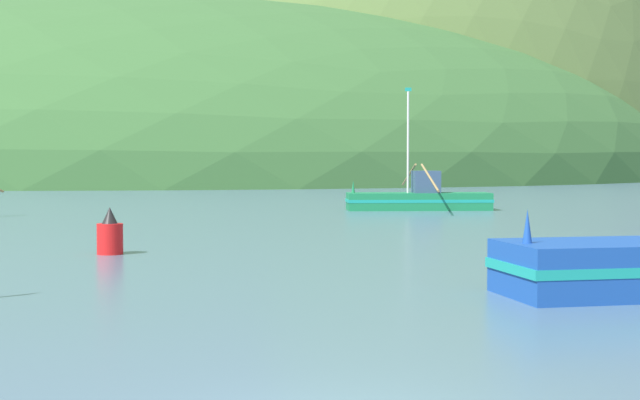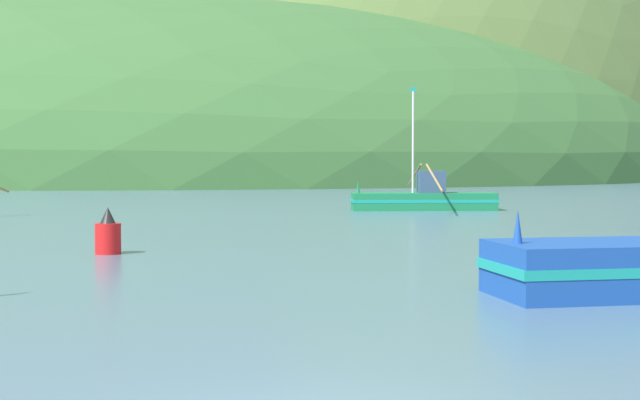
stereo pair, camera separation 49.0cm
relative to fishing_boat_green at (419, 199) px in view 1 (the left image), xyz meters
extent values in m
ellipsoid|color=#386633|center=(-13.71, 102.97, -0.65)|extent=(166.11, 132.89, 54.01)
ellipsoid|color=#2D562D|center=(43.79, 170.27, -0.65)|extent=(156.24, 124.99, 79.92)
ellipsoid|color=#516B38|center=(36.31, 99.77, -0.65)|extent=(84.19, 67.35, 106.94)
cube|color=#197A47|center=(-0.04, 0.01, -0.16)|extent=(8.24, 3.14, 0.98)
cube|color=teal|center=(-0.04, 0.01, -0.11)|extent=(8.32, 3.17, 0.18)
cone|color=#197A47|center=(-3.71, 0.46, 0.68)|extent=(0.22, 0.22, 0.70)
cube|color=#334C6B|center=(0.37, -0.05, 0.95)|extent=(1.63, 1.70, 1.24)
cylinder|color=silver|center=(-0.65, 0.08, 3.17)|extent=(0.12, 0.12, 5.68)
cube|color=teal|center=(-0.65, 0.08, 6.13)|extent=(0.36, 0.07, 0.20)
cylinder|color=#997F4C|center=(-0.49, -3.60, 1.27)|extent=(0.75, 5.10, 1.41)
cylinder|color=#997F4C|center=(0.40, 3.61, 1.27)|extent=(0.75, 5.10, 1.41)
cone|color=#19479E|center=(-7.34, -33.12, 0.84)|extent=(0.21, 0.21, 0.70)
cylinder|color=red|center=(-16.18, -22.31, -0.18)|extent=(0.78, 0.78, 0.93)
cone|color=black|center=(-16.18, -22.31, 0.53)|extent=(0.47, 0.47, 0.50)
camera|label=1|loc=(-15.02, -51.57, 2.23)|focal=53.35mm
camera|label=2|loc=(-14.54, -51.65, 2.23)|focal=53.35mm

